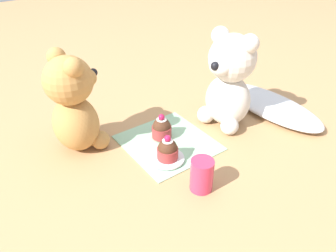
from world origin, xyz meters
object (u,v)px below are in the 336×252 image
Objects in this scene: teddy_bear_cream at (229,80)px; juice_glass at (202,175)px; saucer_plate at (168,158)px; cupcake_near_cream_bear at (162,128)px; teddy_bear_tan at (74,104)px; cupcake_near_tan_bear at (168,150)px.

teddy_bear_cream is 3.53× the size of juice_glass.
teddy_bear_cream is at bearing 100.90° from saucer_plate.
teddy_bear_tan is at bearing -116.13° from cupcake_near_cream_bear.
teddy_bear_tan is 0.36m from juice_glass.
cupcake_near_cream_bear is 0.84× the size of saucer_plate.
saucer_plate is 0.13m from juice_glass.
juice_glass is (0.12, 0.01, 0.00)m from cupcake_near_tan_bear.
juice_glass is at bearing -159.28° from teddy_bear_tan.
juice_glass reaches higher than cupcake_near_cream_bear.
teddy_bear_cream is 4.08× the size of cupcake_near_tan_bear.
cupcake_near_cream_bear is at bearing 168.91° from juice_glass.
cupcake_near_cream_bear is at bearing 152.47° from cupcake_near_tan_bear.
teddy_bear_cream reaches higher than saucer_plate.
teddy_bear_tan is at bearing -141.25° from saucer_plate.
cupcake_near_cream_bear is (0.10, 0.20, -0.10)m from teddy_bear_tan.
juice_glass is (0.31, 0.16, -0.09)m from teddy_bear_tan.
teddy_bear_cream is 1.05× the size of teddy_bear_tan.
teddy_bear_tan reaches higher than saucer_plate.
teddy_bear_tan is 3.11× the size of saucer_plate.
cupcake_near_cream_bear is at bearing -122.18° from teddy_bear_tan.
juice_glass is at bearing -11.09° from cupcake_near_cream_bear.
teddy_bear_tan reaches higher than cupcake_near_cream_bear.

